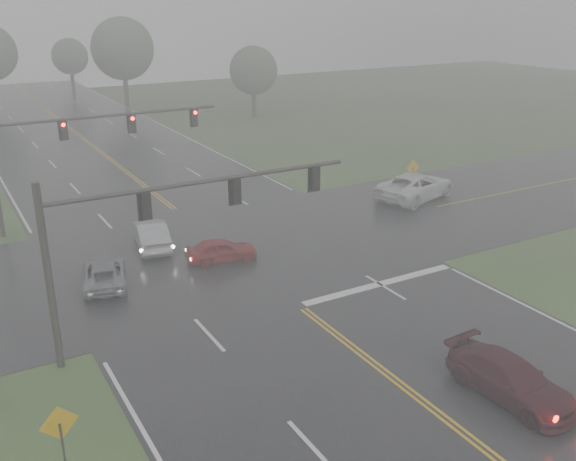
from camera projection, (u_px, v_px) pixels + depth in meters
main_road at (243, 263)px, 33.05m from camera, size 18.00×160.00×0.02m
cross_street at (227, 250)px, 34.67m from camera, size 120.00×14.00×0.02m
stop_bar at (380, 285)px, 30.60m from camera, size 8.50×0.50×0.01m
sedan_maroon at (508, 397)px, 22.08m from camera, size 2.24×4.87×1.38m
sedan_red at (222, 261)px, 33.23m from camera, size 3.86×2.16×1.24m
sedan_silver at (152, 247)px, 35.06m from camera, size 2.35×4.72×1.49m
car_grey at (106, 285)px, 30.52m from camera, size 2.92×4.56×1.17m
pickup_white at (415, 199)px, 43.37m from camera, size 6.92×4.66×1.76m
signal_gantry_near at (150, 223)px, 23.97m from camera, size 12.47×0.31×7.12m
signal_gantry_far at (69, 141)px, 36.90m from camera, size 13.49×0.36×7.16m
sign_diamond_west at (61, 433)px, 17.56m from camera, size 1.08×0.16×2.60m
sign_diamond_east at (413, 172)px, 43.01m from camera, size 1.11×0.12×2.68m
tree_ne_a at (123, 49)px, 74.59m from camera, size 7.22×7.22×10.61m
tree_e_near at (253, 71)px, 70.32m from camera, size 5.28×5.28×7.75m
tree_n_far at (70, 57)px, 89.01m from camera, size 4.96×4.96×7.29m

